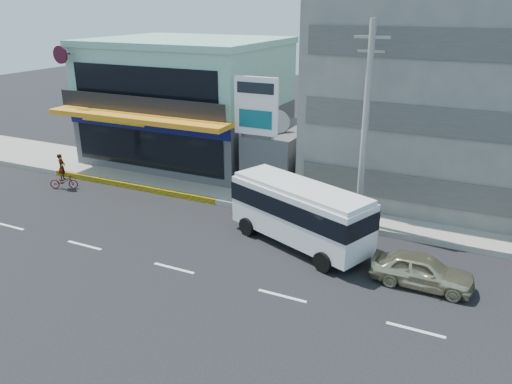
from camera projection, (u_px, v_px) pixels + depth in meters
ground at (174, 268)px, 21.26m from camera, size 120.00×120.00×0.00m
sidewalk at (349, 207)px, 27.22m from camera, size 70.00×5.00×0.30m
shop_building at (188, 104)px, 34.84m from camera, size 12.40×11.70×8.00m
concrete_building at (473, 73)px, 27.42m from camera, size 16.00×12.00×14.00m
gap_structure at (283, 156)px, 30.77m from camera, size 3.00×6.00×3.50m
satellite_dish at (277, 131)px, 29.28m from camera, size 1.50×1.50×0.15m
billboard at (256, 113)px, 27.49m from camera, size 2.60×0.18×6.90m
utility_pole_near at (365, 128)px, 23.27m from camera, size 1.60×0.30×10.00m
minibus at (300, 210)px, 22.75m from camera, size 7.38×4.74×2.95m
sedan at (422, 270)px, 19.75m from camera, size 4.00×1.66×1.36m
motorcycle_rider at (63, 177)px, 30.18m from camera, size 1.80×1.25×2.19m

